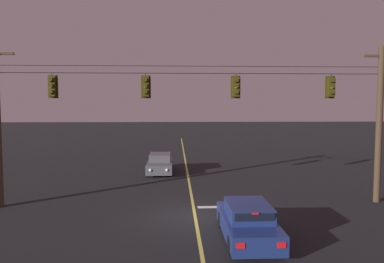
# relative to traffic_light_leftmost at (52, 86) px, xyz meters

# --- Properties ---
(ground_plane) EXTENTS (180.00, 180.00, 0.00)m
(ground_plane) POSITION_rel_traffic_light_leftmost_xyz_m (6.82, -1.99, -5.87)
(ground_plane) COLOR black
(lane_centre_stripe) EXTENTS (0.14, 60.00, 0.01)m
(lane_centre_stripe) POSITION_rel_traffic_light_leftmost_xyz_m (6.82, 6.02, -5.87)
(lane_centre_stripe) COLOR #D1C64C
(lane_centre_stripe) RESTS_ON ground
(stop_bar_paint) EXTENTS (3.40, 0.36, 0.01)m
(stop_bar_paint) POSITION_rel_traffic_light_leftmost_xyz_m (8.72, -0.58, -5.87)
(stop_bar_paint) COLOR silver
(stop_bar_paint) RESTS_ON ground
(signal_span_assembly) EXTENTS (20.74, 0.32, 7.92)m
(signal_span_assembly) POSITION_rel_traffic_light_leftmost_xyz_m (6.82, 0.02, -1.75)
(signal_span_assembly) COLOR #423021
(signal_span_assembly) RESTS_ON ground
(traffic_light_leftmost) EXTENTS (0.48, 0.41, 1.22)m
(traffic_light_leftmost) POSITION_rel_traffic_light_leftmost_xyz_m (0.00, 0.00, 0.00)
(traffic_light_leftmost) COLOR black
(traffic_light_left_inner) EXTENTS (0.48, 0.41, 1.22)m
(traffic_light_left_inner) POSITION_rel_traffic_light_leftmost_xyz_m (4.50, 0.00, 0.00)
(traffic_light_left_inner) COLOR black
(traffic_light_centre) EXTENTS (0.48, 0.41, 1.22)m
(traffic_light_centre) POSITION_rel_traffic_light_leftmost_xyz_m (8.95, 0.00, 0.00)
(traffic_light_centre) COLOR black
(traffic_light_right_inner) EXTENTS (0.48, 0.41, 1.22)m
(traffic_light_right_inner) POSITION_rel_traffic_light_leftmost_xyz_m (13.75, 0.00, 0.00)
(traffic_light_right_inner) COLOR black
(car_waiting_near_lane) EXTENTS (1.80, 4.33, 1.39)m
(car_waiting_near_lane) POSITION_rel_traffic_light_leftmost_xyz_m (8.61, -4.85, -5.22)
(car_waiting_near_lane) COLOR navy
(car_waiting_near_lane) RESTS_ON ground
(car_oncoming_lead) EXTENTS (1.80, 4.42, 1.39)m
(car_oncoming_lead) POSITION_rel_traffic_light_leftmost_xyz_m (4.80, 8.68, -5.22)
(car_oncoming_lead) COLOR #4C4C51
(car_oncoming_lead) RESTS_ON ground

